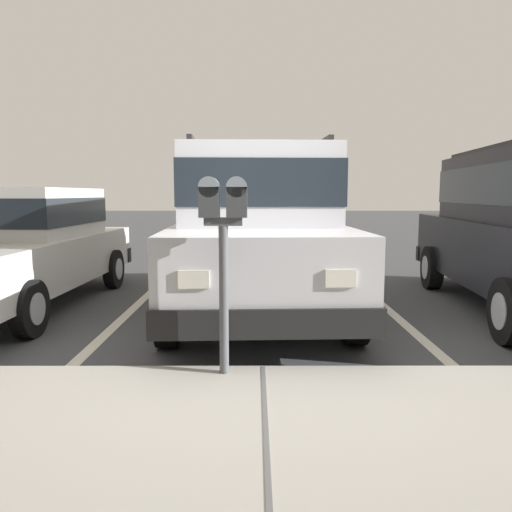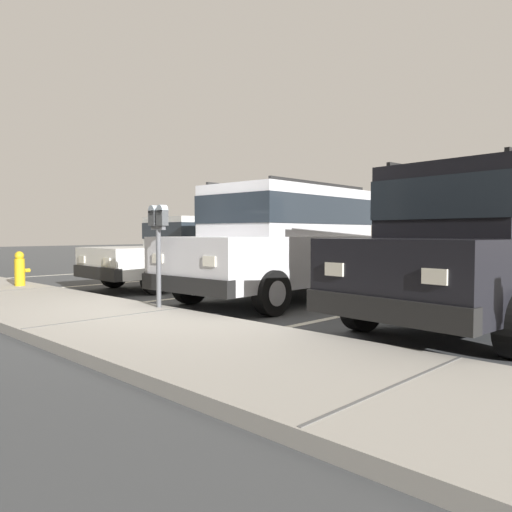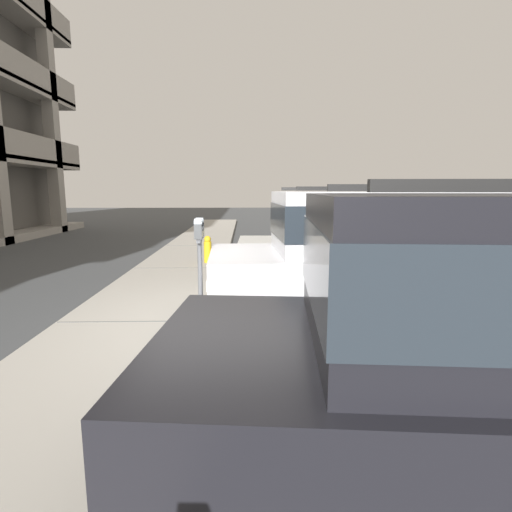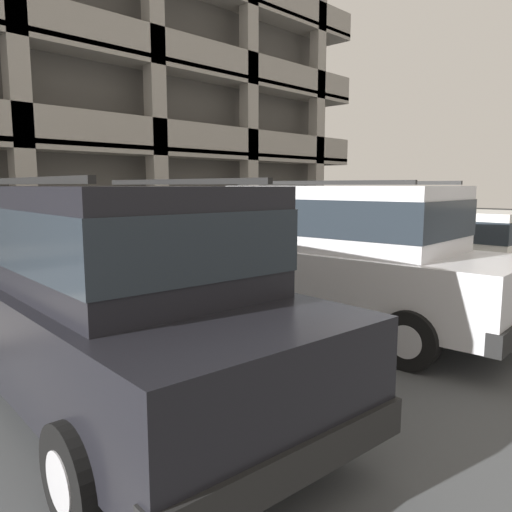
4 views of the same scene
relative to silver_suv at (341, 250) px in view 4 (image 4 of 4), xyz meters
The scene contains 8 objects.
ground_plane 2.48m from the silver_suv, 91.53° to the left, with size 80.00×80.00×0.10m.
sidewalk 3.65m from the silver_suv, 90.96° to the left, with size 40.00×2.20×0.12m.
parking_stall_lines 2.07m from the silver_suv, 27.08° to the left, with size 13.16×4.80×0.01m.
silver_suv is the anchor object (origin of this frame).
red_sedan 3.50m from the silver_suv, behind, with size 2.32×4.93×2.03m.
dark_hatchback 3.11m from the silver_suv, ahead, with size 1.94×4.53×1.54m.
parking_meter_near 2.57m from the silver_suv, 84.71° to the left, with size 0.35×0.12×1.47m.
fire_hydrant 5.53m from the silver_suv, 31.25° to the left, with size 0.30×0.30×0.70m.
Camera 4 is at (-5.67, -6.05, 1.98)m, focal length 35.00 mm.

